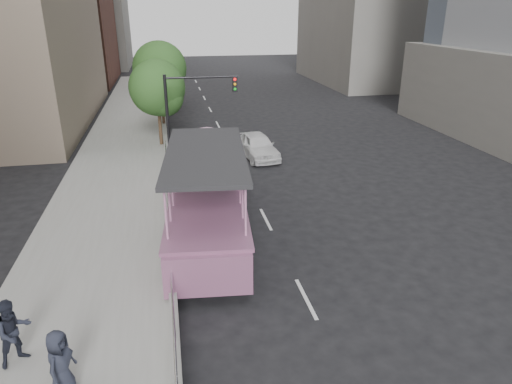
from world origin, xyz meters
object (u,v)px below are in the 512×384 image
(pedestrian_far, at_px, (60,364))
(traffic_signal, at_px, (188,105))
(pedestrian_mid, at_px, (14,332))
(car, at_px, (257,146))
(duck_boat, at_px, (208,195))
(parking_sign, at_px, (170,175))
(street_tree_far, at_px, (161,70))
(street_tree_near, at_px, (159,90))

(pedestrian_far, height_order, traffic_signal, traffic_signal)
(pedestrian_mid, bearing_deg, car, 22.11)
(duck_boat, height_order, parking_sign, duck_boat)
(duck_boat, height_order, pedestrian_far, duck_boat)
(car, height_order, traffic_signal, traffic_signal)
(street_tree_far, bearing_deg, street_tree_near, -91.91)
(parking_sign, bearing_deg, pedestrian_far, -104.22)
(duck_boat, height_order, pedestrian_mid, duck_boat)
(duck_boat, bearing_deg, street_tree_far, 95.07)
(duck_boat, relative_size, street_tree_near, 2.00)
(pedestrian_far, relative_size, parking_sign, 0.63)
(pedestrian_far, bearing_deg, street_tree_near, 13.02)
(parking_sign, height_order, street_tree_far, street_tree_far)
(street_tree_far, bearing_deg, traffic_signal, -81.57)
(pedestrian_mid, height_order, street_tree_near, street_tree_near)
(parking_sign, distance_m, traffic_signal, 7.10)
(car, bearing_deg, pedestrian_far, -122.01)
(parking_sign, bearing_deg, pedestrian_mid, -113.36)
(parking_sign, xyz_separation_m, street_tree_near, (-0.35, 10.18, 2.13))
(traffic_signal, distance_m, street_tree_far, 9.57)
(car, xyz_separation_m, traffic_signal, (-4.10, -0.34, 2.73))
(pedestrian_far, xyz_separation_m, parking_sign, (2.69, 10.64, 0.54))
(pedestrian_mid, height_order, street_tree_far, street_tree_far)
(duck_boat, distance_m, traffic_signal, 8.91)
(parking_sign, xyz_separation_m, traffic_signal, (1.25, 6.75, 1.80))
(parking_sign, relative_size, street_tree_near, 0.47)
(pedestrian_mid, bearing_deg, parking_sign, 28.48)
(car, distance_m, street_tree_near, 7.16)
(pedestrian_far, distance_m, traffic_signal, 17.99)
(pedestrian_mid, bearing_deg, duck_boat, 15.38)
(duck_boat, distance_m, street_tree_near, 12.45)
(pedestrian_mid, distance_m, pedestrian_far, 1.88)
(pedestrian_far, xyz_separation_m, traffic_signal, (3.95, 17.39, 2.35))
(pedestrian_far, bearing_deg, parking_sign, 5.24)
(street_tree_far, bearing_deg, parking_sign, -89.48)
(pedestrian_far, bearing_deg, traffic_signal, 6.68)
(traffic_signal, bearing_deg, parking_sign, -100.50)
(duck_boat, xyz_separation_m, traffic_signal, (-0.21, 8.65, 2.12))
(street_tree_near, distance_m, street_tree_far, 6.02)
(pedestrian_mid, relative_size, parking_sign, 0.66)
(parking_sign, relative_size, street_tree_far, 0.42)
(pedestrian_far, relative_size, traffic_signal, 0.33)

